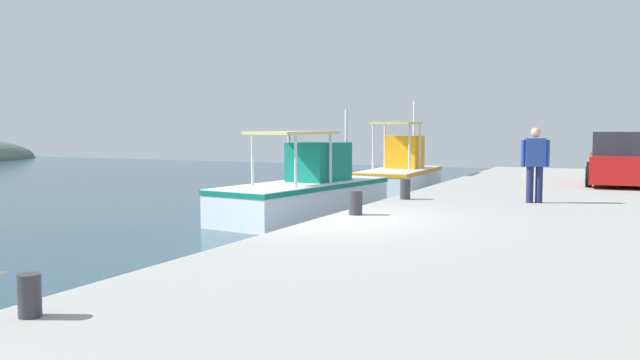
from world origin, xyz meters
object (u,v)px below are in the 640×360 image
(fishing_boat_third, at_px, (401,174))
(parked_car, at_px, (620,160))
(mooring_bollard_second, at_px, (356,203))
(fishing_boat_second, at_px, (306,192))
(mooring_bollard_third, at_px, (405,189))
(mooring_bollard_nearest, at_px, (30,296))
(fisherman_standing, at_px, (535,161))

(fishing_boat_third, bearing_deg, parked_car, -106.01)
(parked_car, distance_m, mooring_bollard_second, 10.76)
(fishing_boat_second, height_order, mooring_bollard_second, fishing_boat_second)
(mooring_bollard_second, bearing_deg, mooring_bollard_third, 0.00)
(fishing_boat_second, xyz_separation_m, mooring_bollard_nearest, (-12.34, -3.37, 0.29))
(fisherman_standing, relative_size, mooring_bollard_second, 3.59)
(mooring_bollard_nearest, bearing_deg, mooring_bollard_second, 0.00)
(fisherman_standing, bearing_deg, parked_car, -15.07)
(mooring_bollard_nearest, distance_m, mooring_bollard_third, 10.85)
(fishing_boat_third, distance_m, mooring_bollard_second, 12.31)
(fishing_boat_second, relative_size, fishing_boat_third, 1.23)
(fisherman_standing, distance_m, mooring_bollard_nearest, 11.76)
(fisherman_standing, height_order, mooring_bollard_nearest, fisherman_standing)
(mooring_bollard_second, xyz_separation_m, mooring_bollard_third, (3.11, 0.00, 0.00))
(fishing_boat_second, relative_size, mooring_bollard_nearest, 16.35)
(mooring_bollard_nearest, bearing_deg, fisherman_standing, -14.13)
(fishing_boat_second, distance_m, parked_car, 9.46)
(fishing_boat_second, bearing_deg, mooring_bollard_second, -143.74)
(parked_car, bearing_deg, fisherman_standing, 164.93)
(mooring_bollard_nearest, bearing_deg, parked_car, -14.46)
(fisherman_standing, relative_size, mooring_bollard_third, 3.55)
(fisherman_standing, height_order, parked_car, fisherman_standing)
(mooring_bollard_nearest, xyz_separation_m, mooring_bollard_second, (7.74, 0.00, 0.04))
(fisherman_standing, bearing_deg, mooring_bollard_third, 100.38)
(fishing_boat_second, xyz_separation_m, fishing_boat_third, (7.33, -0.33, 0.02))
(fishing_boat_second, height_order, mooring_bollard_nearest, fishing_boat_second)
(fishing_boat_third, bearing_deg, fisherman_standing, -144.55)
(fisherman_standing, distance_m, parked_car, 6.34)
(mooring_bollard_nearest, xyz_separation_m, mooring_bollard_third, (10.85, 0.00, 0.04))
(parked_car, xyz_separation_m, mooring_bollard_third, (-6.65, 4.51, -0.48))
(fishing_boat_third, distance_m, mooring_bollard_nearest, 19.90)
(parked_car, relative_size, mooring_bollard_second, 8.87)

